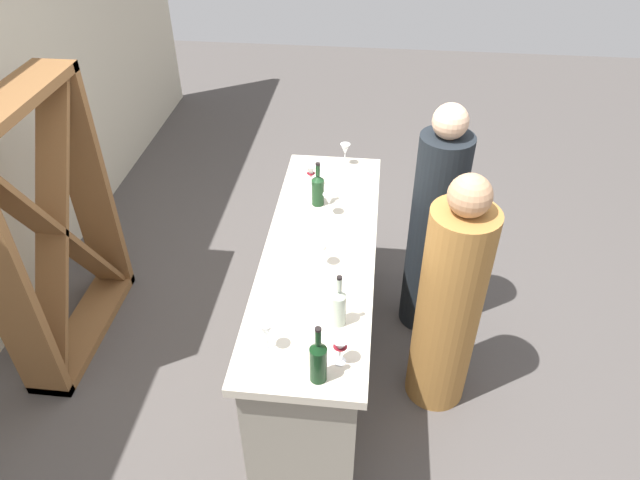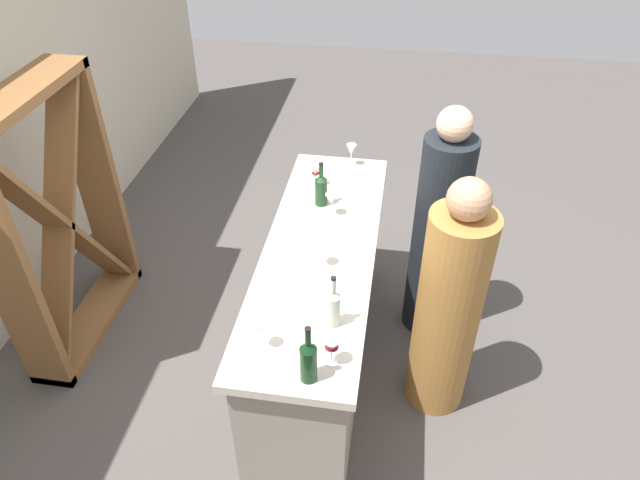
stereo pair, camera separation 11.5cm
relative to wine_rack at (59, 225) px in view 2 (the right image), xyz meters
name	(u,v)px [view 2 (the right image)]	position (x,y,z in m)	size (l,w,h in m)	color
ground_plane	(320,362)	(-0.10, -1.65, -0.87)	(12.00, 12.00, 0.00)	#4C4744
bar_counter	(320,309)	(-0.10, -1.65, -0.38)	(2.03, 0.62, 0.97)	gray
wine_rack	(59,225)	(0.00, 0.00, 0.00)	(1.11, 0.28, 1.74)	brown
wine_bottle_leftmost_dark_green	(308,360)	(-1.01, -1.74, 0.22)	(0.08, 0.08, 0.31)	black
wine_bottle_second_left_clear_pale	(333,306)	(-0.67, -1.80, 0.21)	(0.07, 0.07, 0.29)	#B7C6B2
wine_bottle_center_olive_green	(321,189)	(0.33, -1.59, 0.21)	(0.08, 0.08, 0.29)	#193D1E
wine_glass_near_left	(332,347)	(-0.90, -1.83, 0.20)	(0.07, 0.07, 0.14)	white
wine_glass_near_center	(351,151)	(0.83, -1.72, 0.21)	(0.07, 0.07, 0.15)	white
wine_glass_near_right	(321,249)	(-0.25, -1.68, 0.21)	(0.07, 0.07, 0.15)	white
wine_glass_far_left	(331,200)	(0.23, -1.67, 0.21)	(0.07, 0.07, 0.14)	white
wine_glass_far_center	(315,173)	(0.53, -1.52, 0.20)	(0.07, 0.07, 0.15)	white
wine_glass_far_right	(259,329)	(-0.87, -1.49, 0.22)	(0.07, 0.07, 0.17)	white
person_left_guest	(448,310)	(-0.23, -2.39, -0.15)	(0.45, 0.45, 1.56)	#9E6B33
person_center_guest	(438,234)	(0.40, -2.33, -0.10)	(0.41, 0.41, 1.64)	black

